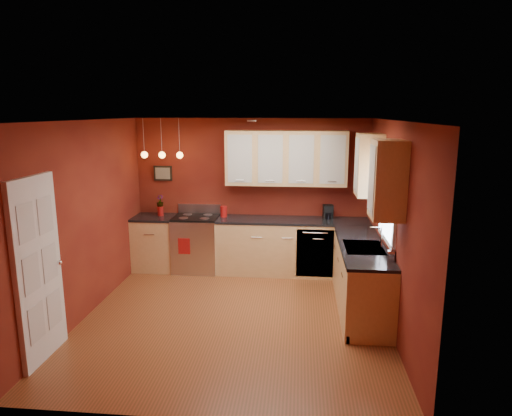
# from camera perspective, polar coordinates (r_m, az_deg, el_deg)

# --- Properties ---
(floor) EXTENTS (4.20, 4.20, 0.00)m
(floor) POSITION_cam_1_polar(r_m,az_deg,el_deg) (6.31, -2.65, -13.46)
(floor) COLOR brown
(floor) RESTS_ON ground
(ceiling) EXTENTS (4.00, 4.20, 0.02)m
(ceiling) POSITION_cam_1_polar(r_m,az_deg,el_deg) (5.70, -2.91, 10.87)
(ceiling) COLOR silver
(ceiling) RESTS_ON wall_back
(wall_back) EXTENTS (4.00, 0.02, 2.60)m
(wall_back) POSITION_cam_1_polar(r_m,az_deg,el_deg) (7.91, -0.60, 1.73)
(wall_back) COLOR maroon
(wall_back) RESTS_ON floor
(wall_front) EXTENTS (4.00, 0.02, 2.60)m
(wall_front) POSITION_cam_1_polar(r_m,az_deg,el_deg) (3.90, -7.26, -9.33)
(wall_front) COLOR maroon
(wall_front) RESTS_ON floor
(wall_left) EXTENTS (0.02, 4.20, 2.60)m
(wall_left) POSITION_cam_1_polar(r_m,az_deg,el_deg) (6.46, -20.62, -1.39)
(wall_left) COLOR maroon
(wall_left) RESTS_ON floor
(wall_right) EXTENTS (0.02, 4.20, 2.60)m
(wall_right) POSITION_cam_1_polar(r_m,az_deg,el_deg) (5.93, 16.75, -2.29)
(wall_right) COLOR maroon
(wall_right) RESTS_ON floor
(base_cabinets_back_left) EXTENTS (0.70, 0.60, 0.90)m
(base_cabinets_back_left) POSITION_cam_1_polar(r_m,az_deg,el_deg) (8.16, -12.45, -4.37)
(base_cabinets_back_left) COLOR #E5B77B
(base_cabinets_back_left) RESTS_ON floor
(base_cabinets_back_right) EXTENTS (2.54, 0.60, 0.90)m
(base_cabinets_back_right) POSITION_cam_1_polar(r_m,az_deg,el_deg) (7.77, 4.56, -4.94)
(base_cabinets_back_right) COLOR #E5B77B
(base_cabinets_back_right) RESTS_ON floor
(base_cabinets_right) EXTENTS (0.60, 2.10, 0.90)m
(base_cabinets_right) POSITION_cam_1_polar(r_m,az_deg,el_deg) (6.55, 12.95, -8.50)
(base_cabinets_right) COLOR #E5B77B
(base_cabinets_right) RESTS_ON floor
(counter_back_left) EXTENTS (0.70, 0.62, 0.04)m
(counter_back_left) POSITION_cam_1_polar(r_m,az_deg,el_deg) (8.04, -12.60, -1.16)
(counter_back_left) COLOR black
(counter_back_left) RESTS_ON base_cabinets_back_left
(counter_back_right) EXTENTS (2.54, 0.62, 0.04)m
(counter_back_right) POSITION_cam_1_polar(r_m,az_deg,el_deg) (7.65, 4.62, -1.57)
(counter_back_right) COLOR black
(counter_back_right) RESTS_ON base_cabinets_back_right
(counter_right) EXTENTS (0.62, 2.10, 0.04)m
(counter_right) POSITION_cam_1_polar(r_m,az_deg,el_deg) (6.40, 13.14, -4.56)
(counter_right) COLOR black
(counter_right) RESTS_ON base_cabinets_right
(gas_range) EXTENTS (0.76, 0.64, 1.11)m
(gas_range) POSITION_cam_1_polar(r_m,az_deg,el_deg) (7.96, -7.43, -4.37)
(gas_range) COLOR silver
(gas_range) RESTS_ON floor
(dishwasher_front) EXTENTS (0.60, 0.02, 0.80)m
(dishwasher_front) POSITION_cam_1_polar(r_m,az_deg,el_deg) (7.50, 7.36, -5.64)
(dishwasher_front) COLOR silver
(dishwasher_front) RESTS_ON base_cabinets_back_right
(sink) EXTENTS (0.50, 0.70, 0.33)m
(sink) POSITION_cam_1_polar(r_m,az_deg,el_deg) (6.26, 13.34, -4.99)
(sink) COLOR #96969B
(sink) RESTS_ON counter_right
(window) EXTENTS (0.06, 1.02, 1.22)m
(window) POSITION_cam_1_polar(r_m,az_deg,el_deg) (6.13, 16.21, 1.93)
(window) COLOR white
(window) RESTS_ON wall_right
(door_left_wall) EXTENTS (0.12, 0.82, 2.05)m
(door_left_wall) POSITION_cam_1_polar(r_m,az_deg,el_deg) (5.51, -25.56, -7.03)
(door_left_wall) COLOR white
(door_left_wall) RESTS_ON floor
(upper_cabinets_back) EXTENTS (2.00, 0.35, 0.90)m
(upper_cabinets_back) POSITION_cam_1_polar(r_m,az_deg,el_deg) (7.60, 3.78, 6.24)
(upper_cabinets_back) COLOR #E5B77B
(upper_cabinets_back) RESTS_ON wall_back
(upper_cabinets_right) EXTENTS (0.35, 1.95, 0.90)m
(upper_cabinets_right) POSITION_cam_1_polar(r_m,az_deg,el_deg) (6.09, 14.92, 4.43)
(upper_cabinets_right) COLOR #E5B77B
(upper_cabinets_right) RESTS_ON wall_right
(wall_picture) EXTENTS (0.32, 0.03, 0.26)m
(wall_picture) POSITION_cam_1_polar(r_m,az_deg,el_deg) (8.14, -11.56, 4.28)
(wall_picture) COLOR black
(wall_picture) RESTS_ON wall_back
(pendant_lights) EXTENTS (0.71, 0.11, 0.66)m
(pendant_lights) POSITION_cam_1_polar(r_m,az_deg,el_deg) (7.76, -11.67, 6.57)
(pendant_lights) COLOR #96969B
(pendant_lights) RESTS_ON ceiling
(red_canister) EXTENTS (0.12, 0.12, 0.18)m
(red_canister) POSITION_cam_1_polar(r_m,az_deg,el_deg) (7.80, -4.06, -0.45)
(red_canister) COLOR maroon
(red_canister) RESTS_ON counter_back_right
(red_vase) EXTENTS (0.10, 0.10, 0.16)m
(red_vase) POSITION_cam_1_polar(r_m,az_deg,el_deg) (8.05, -11.86, -0.37)
(red_vase) COLOR maroon
(red_vase) RESTS_ON counter_back_left
(flowers) EXTENTS (0.14, 0.14, 0.21)m
(flowers) POSITION_cam_1_polar(r_m,az_deg,el_deg) (8.02, -11.91, 0.81)
(flowers) COLOR maroon
(flowers) RESTS_ON red_vase
(coffee_maker) EXTENTS (0.18, 0.18, 0.24)m
(coffee_maker) POSITION_cam_1_polar(r_m,az_deg,el_deg) (7.75, 8.98, -0.52)
(coffee_maker) COLOR black
(coffee_maker) RESTS_ON counter_back_right
(soap_pump) EXTENTS (0.11, 0.11, 0.19)m
(soap_pump) POSITION_cam_1_polar(r_m,az_deg,el_deg) (5.75, 16.57, -5.44)
(soap_pump) COLOR silver
(soap_pump) RESTS_ON counter_right
(dish_towel) EXTENTS (0.20, 0.01, 0.27)m
(dish_towel) POSITION_cam_1_polar(r_m,az_deg,el_deg) (7.67, -8.98, -4.74)
(dish_towel) COLOR maroon
(dish_towel) RESTS_ON gas_range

